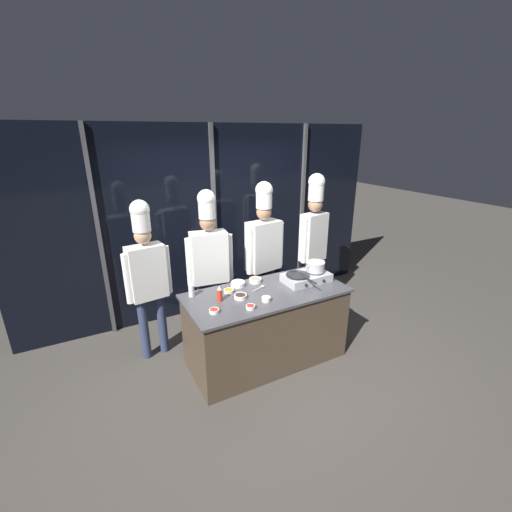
{
  "coord_description": "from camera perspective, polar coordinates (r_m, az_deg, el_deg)",
  "views": [
    {
      "loc": [
        -1.75,
        -3.0,
        2.59
      ],
      "look_at": [
        0.0,
        0.25,
        1.24
      ],
      "focal_mm": 24.0,
      "sensor_mm": 36.0,
      "label": 1
    }
  ],
  "objects": [
    {
      "name": "ground_plane",
      "position": [
        4.33,
        1.64,
        -16.66
      ],
      "size": [
        24.0,
        24.0,
        0.0
      ],
      "primitive_type": "plane",
      "color": "#47423D"
    },
    {
      "name": "window_wall_back",
      "position": [
        5.03,
        -7.08,
        5.67
      ],
      "size": [
        5.42,
        0.09,
        2.7
      ],
      "color": "black",
      "rests_on": "ground_plane"
    },
    {
      "name": "demo_counter",
      "position": [
        4.08,
        1.7,
        -11.62
      ],
      "size": [
        1.84,
        0.84,
        0.89
      ],
      "color": "#4C3D2D",
      "rests_on": "ground_plane"
    },
    {
      "name": "portable_stove",
      "position": [
        4.14,
        8.38,
        -3.55
      ],
      "size": [
        0.55,
        0.34,
        0.11
      ],
      "color": "#B2B5BA",
      "rests_on": "demo_counter"
    },
    {
      "name": "frying_pan",
      "position": [
        4.04,
        7.02,
        -2.95
      ],
      "size": [
        0.28,
        0.49,
        0.04
      ],
      "color": "#232326",
      "rests_on": "portable_stove"
    },
    {
      "name": "stock_pot",
      "position": [
        4.17,
        9.87,
        -1.69
      ],
      "size": [
        0.25,
        0.23,
        0.12
      ],
      "color": "#B7BABF",
      "rests_on": "portable_stove"
    },
    {
      "name": "squeeze_bottle_chili",
      "position": [
        3.65,
        -6.08,
        -6.31
      ],
      "size": [
        0.06,
        0.06,
        0.17
      ],
      "color": "red",
      "rests_on": "demo_counter"
    },
    {
      "name": "squeeze_bottle_clear",
      "position": [
        3.8,
        -10.72,
        -5.52
      ],
      "size": [
        0.06,
        0.06,
        0.17
      ],
      "color": "white",
      "rests_on": "demo_counter"
    },
    {
      "name": "prep_bowl_mushrooms",
      "position": [
        4.09,
        -0.11,
        -4.01
      ],
      "size": [
        0.15,
        0.15,
        0.05
      ],
      "color": "white",
      "rests_on": "demo_counter"
    },
    {
      "name": "prep_bowl_shrimp",
      "position": [
        3.65,
        1.71,
        -7.14
      ],
      "size": [
        0.1,
        0.1,
        0.05
      ],
      "color": "white",
      "rests_on": "demo_counter"
    },
    {
      "name": "prep_bowl_soy_glaze",
      "position": [
        3.71,
        -2.62,
        -6.7
      ],
      "size": [
        0.14,
        0.14,
        0.04
      ],
      "color": "white",
      "rests_on": "demo_counter"
    },
    {
      "name": "prep_bowl_bell_pepper",
      "position": [
        3.51,
        -0.92,
        -8.46
      ],
      "size": [
        0.1,
        0.1,
        0.04
      ],
      "color": "white",
      "rests_on": "demo_counter"
    },
    {
      "name": "prep_bowl_chili_flakes",
      "position": [
        3.46,
        -7.0,
        -9.03
      ],
      "size": [
        0.1,
        0.1,
        0.04
      ],
      "color": "white",
      "rests_on": "demo_counter"
    },
    {
      "name": "prep_bowl_carrots",
      "position": [
        3.85,
        -4.57,
        -5.8
      ],
      "size": [
        0.11,
        0.11,
        0.04
      ],
      "color": "white",
      "rests_on": "demo_counter"
    },
    {
      "name": "prep_bowl_onion",
      "position": [
        4.0,
        -3.02,
        -4.59
      ],
      "size": [
        0.17,
        0.17,
        0.05
      ],
      "color": "white",
      "rests_on": "demo_counter"
    },
    {
      "name": "serving_spoon_slotted",
      "position": [
        3.96,
        0.82,
        -5.22
      ],
      "size": [
        0.2,
        0.1,
        0.02
      ],
      "color": "#B2B5BA",
      "rests_on": "demo_counter"
    },
    {
      "name": "chef_head",
      "position": [
        4.05,
        -17.75,
        -2.25
      ],
      "size": [
        0.53,
        0.26,
        1.91
      ],
      "rotation": [
        0.0,
        0.0,
        3.27
      ],
      "color": "#2D3856",
      "rests_on": "ground_plane"
    },
    {
      "name": "chef_sous",
      "position": [
        4.27,
        -7.8,
        -0.14
      ],
      "size": [
        0.58,
        0.29,
        1.96
      ],
      "rotation": [
        0.0,
        0.0,
        3.0
      ],
      "color": "#2D3856",
      "rests_on": "ground_plane"
    },
    {
      "name": "chef_line",
      "position": [
        4.55,
        1.3,
        1.75
      ],
      "size": [
        0.59,
        0.3,
        2.0
      ],
      "rotation": [
        0.0,
        0.0,
        3.29
      ],
      "color": "#2D3856",
      "rests_on": "ground_plane"
    },
    {
      "name": "chef_pastry",
      "position": [
        4.88,
        9.62,
        3.9
      ],
      "size": [
        0.49,
        0.26,
        2.07
      ],
      "rotation": [
        0.0,
        0.0,
        3.32
      ],
      "color": "#4C4C51",
      "rests_on": "ground_plane"
    }
  ]
}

